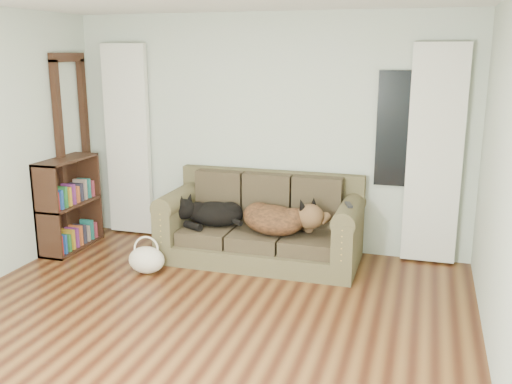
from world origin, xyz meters
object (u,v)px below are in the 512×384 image
(dog_black_lab, at_px, (212,213))
(bookshelf, at_px, (69,205))
(dog_shepherd, at_px, (277,220))
(tote_bag, at_px, (147,258))
(sofa, at_px, (260,220))

(dog_black_lab, relative_size, bookshelf, 0.60)
(dog_black_lab, bearing_deg, bookshelf, -172.79)
(dog_black_lab, distance_m, dog_shepherd, 0.76)
(bookshelf, bearing_deg, tote_bag, -18.77)
(tote_bag, distance_m, bookshelf, 1.30)
(sofa, xyz_separation_m, dog_black_lab, (-0.54, -0.02, 0.03))
(dog_black_lab, distance_m, bookshelf, 1.65)
(sofa, xyz_separation_m, bookshelf, (-2.17, -0.25, 0.05))
(dog_shepherd, distance_m, tote_bag, 1.38)
(dog_shepherd, bearing_deg, tote_bag, 49.90)
(dog_black_lab, xyz_separation_m, dog_shepherd, (0.75, -0.08, 0.01))
(sofa, distance_m, dog_black_lab, 0.54)
(sofa, bearing_deg, bookshelf, -173.43)
(tote_bag, xyz_separation_m, bookshelf, (-1.18, 0.44, 0.34))
(sofa, height_order, tote_bag, sofa)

